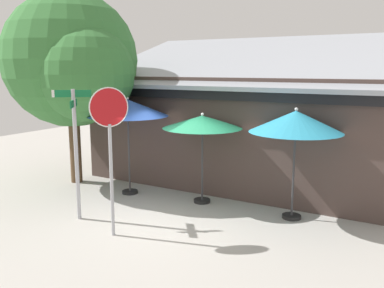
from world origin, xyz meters
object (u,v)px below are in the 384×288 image
(shade_tree, at_px, (74,63))
(patio_umbrella_royal_blue_left, at_px, (128,108))
(patio_umbrella_teal_right, at_px, (296,122))
(street_sign_post, at_px, (75,142))
(patio_umbrella_forest_green_center, at_px, (202,123))
(stop_sign, at_px, (110,133))

(shade_tree, bearing_deg, patio_umbrella_royal_blue_left, -0.47)
(patio_umbrella_teal_right, bearing_deg, street_sign_post, -149.50)
(street_sign_post, bearing_deg, patio_umbrella_teal_right, 30.50)
(patio_umbrella_forest_green_center, height_order, patio_umbrella_teal_right, patio_umbrella_teal_right)
(stop_sign, bearing_deg, patio_umbrella_royal_blue_left, 121.85)
(street_sign_post, height_order, patio_umbrella_forest_green_center, street_sign_post)
(patio_umbrella_teal_right, bearing_deg, patio_umbrella_royal_blue_left, -175.53)
(street_sign_post, height_order, stop_sign, stop_sign)
(stop_sign, height_order, shade_tree, shade_tree)
(stop_sign, distance_m, patio_umbrella_teal_right, 4.14)
(stop_sign, bearing_deg, shade_tree, 144.14)
(street_sign_post, xyz_separation_m, patio_umbrella_teal_right, (4.31, 2.54, 0.44))
(street_sign_post, distance_m, stop_sign, 1.43)
(stop_sign, height_order, patio_umbrella_forest_green_center, stop_sign)
(patio_umbrella_royal_blue_left, bearing_deg, patio_umbrella_forest_green_center, 8.75)
(patio_umbrella_forest_green_center, bearing_deg, patio_umbrella_royal_blue_left, -171.25)
(stop_sign, relative_size, patio_umbrella_forest_green_center, 1.31)
(street_sign_post, distance_m, patio_umbrella_teal_right, 5.03)
(street_sign_post, relative_size, shade_tree, 0.53)
(patio_umbrella_royal_blue_left, xyz_separation_m, patio_umbrella_forest_green_center, (2.15, 0.33, -0.29))
(shade_tree, bearing_deg, street_sign_post, -45.27)
(patio_umbrella_forest_green_center, xyz_separation_m, patio_umbrella_teal_right, (2.40, 0.02, 0.17))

